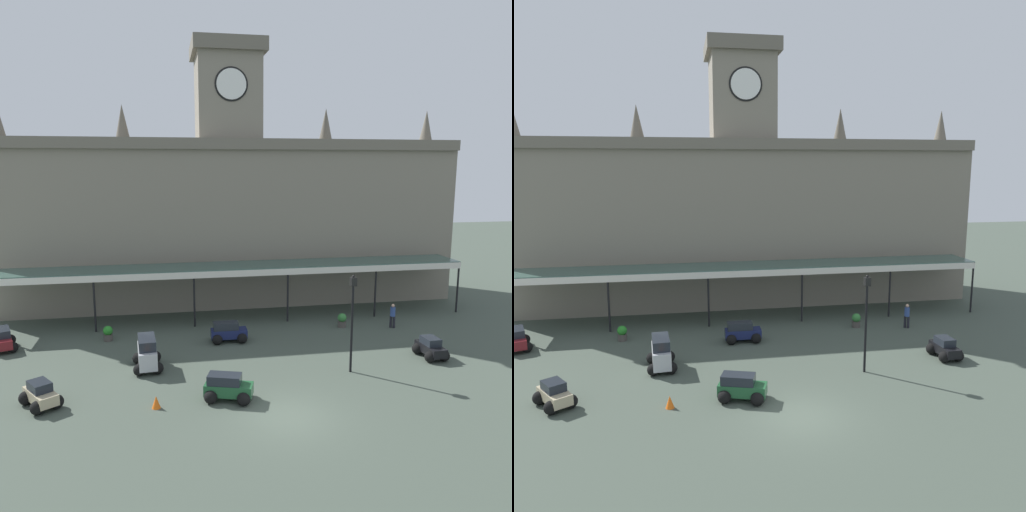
% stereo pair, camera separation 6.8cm
% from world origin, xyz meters
% --- Properties ---
extents(ground_plane, '(140.00, 140.00, 0.00)m').
position_xyz_m(ground_plane, '(0.00, 0.00, 0.00)').
color(ground_plane, '#414C41').
extents(station_building, '(35.79, 7.09, 20.19)m').
position_xyz_m(station_building, '(0.00, 20.58, 7.03)').
color(station_building, gray).
rests_on(station_building, ground).
extents(entrance_canopy, '(32.91, 3.26, 3.92)m').
position_xyz_m(entrance_canopy, '(0.00, 14.82, 3.78)').
color(entrance_canopy, '#38564C').
rests_on(entrance_canopy, ground).
extents(car_silver_van, '(1.72, 2.47, 1.77)m').
position_xyz_m(car_silver_van, '(-6.26, 6.60, 0.81)').
color(car_silver_van, '#B2B5BA').
rests_on(car_silver_van, ground).
extents(car_beige_sedan, '(2.13, 2.25, 1.19)m').
position_xyz_m(car_beige_sedan, '(-10.94, 2.97, 0.50)').
color(car_beige_sedan, tan).
rests_on(car_beige_sedan, ground).
extents(car_black_sedan, '(1.59, 2.10, 1.19)m').
position_xyz_m(car_black_sedan, '(9.76, 5.38, 0.50)').
color(car_black_sedan, black).
rests_on(car_black_sedan, ground).
extents(car_maroon_estate, '(2.01, 2.42, 1.27)m').
position_xyz_m(car_maroon_estate, '(-14.89, 11.10, 0.56)').
color(car_maroon_estate, maroon).
rests_on(car_maroon_estate, ground).
extents(car_green_estate, '(2.42, 1.97, 1.27)m').
position_xyz_m(car_green_estate, '(-2.41, 2.07, 0.56)').
color(car_green_estate, '#1E512D').
rests_on(car_green_estate, ground).
extents(car_navy_estate, '(2.26, 1.55, 1.27)m').
position_xyz_m(car_navy_estate, '(-1.39, 10.09, 0.56)').
color(car_navy_estate, '#19214C').
rests_on(car_navy_estate, ground).
extents(pedestrian_crossing_forecourt, '(0.34, 0.34, 1.67)m').
position_xyz_m(pedestrian_crossing_forecourt, '(9.98, 10.87, 0.91)').
color(pedestrian_crossing_forecourt, black).
rests_on(pedestrian_crossing_forecourt, ground).
extents(victorian_lamppost, '(0.30, 0.30, 5.31)m').
position_xyz_m(victorian_lamppost, '(4.47, 4.23, 3.27)').
color(victorian_lamppost, black).
rests_on(victorian_lamppost, ground).
extents(traffic_cone, '(0.40, 0.40, 0.58)m').
position_xyz_m(traffic_cone, '(-5.74, 1.85, 0.29)').
color(traffic_cone, orange).
rests_on(traffic_cone, ground).
extents(planter_forecourt_centre, '(0.60, 0.60, 0.96)m').
position_xyz_m(planter_forecourt_centre, '(6.65, 11.62, 0.49)').
color(planter_forecourt_centre, '#47423D').
rests_on(planter_forecourt_centre, ground).
extents(planter_near_kerb, '(0.60, 0.60, 0.96)m').
position_xyz_m(planter_near_kerb, '(-8.85, 11.62, 0.49)').
color(planter_near_kerb, '#47423D').
rests_on(planter_near_kerb, ground).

